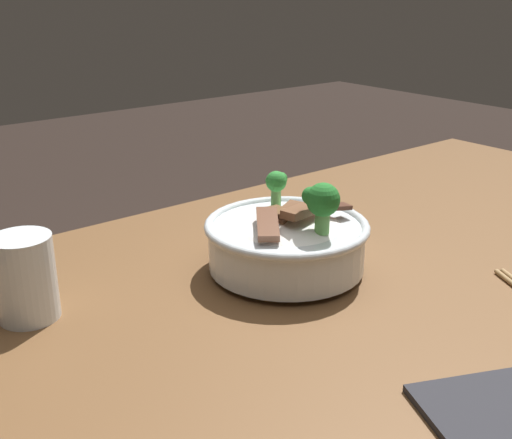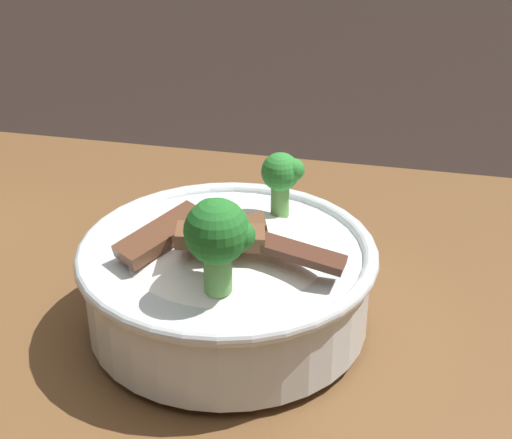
# 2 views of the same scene
# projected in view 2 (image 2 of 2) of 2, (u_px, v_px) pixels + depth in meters

# --- Properties ---
(rice_bowl) EXTENTS (0.23, 0.23, 0.14)m
(rice_bowl) POSITION_uv_depth(u_px,v_px,m) (228.00, 276.00, 0.61)
(rice_bowl) COLOR silver
(rice_bowl) RESTS_ON dining_table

